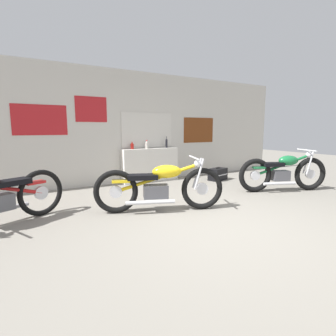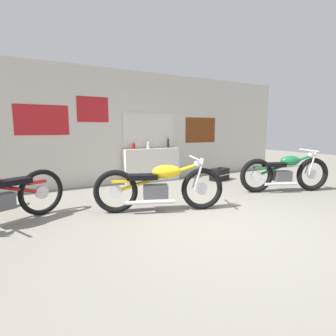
# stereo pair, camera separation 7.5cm
# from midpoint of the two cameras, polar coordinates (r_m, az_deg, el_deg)

# --- Properties ---
(ground_plane) EXTENTS (24.00, 24.00, 0.00)m
(ground_plane) POSITION_cam_midpoint_polar(r_m,az_deg,el_deg) (3.87, 11.05, -12.36)
(ground_plane) COLOR gray
(wall_back) EXTENTS (10.00, 0.07, 2.80)m
(wall_back) POSITION_cam_midpoint_polar(r_m,az_deg,el_deg) (6.77, -9.15, 8.67)
(wall_back) COLOR beige
(wall_back) RESTS_ON ground_plane
(sill_counter) EXTENTS (1.53, 0.28, 0.87)m
(sill_counter) POSITION_cam_midpoint_polar(r_m,az_deg,el_deg) (6.88, -4.22, 0.67)
(sill_counter) COLOR silver
(sill_counter) RESTS_ON ground_plane
(bottle_leftmost) EXTENTS (0.08, 0.08, 0.18)m
(bottle_leftmost) POSITION_cam_midpoint_polar(r_m,az_deg,el_deg) (6.65, -8.14, 4.79)
(bottle_leftmost) COLOR maroon
(bottle_leftmost) RESTS_ON sill_counter
(bottle_left_center) EXTENTS (0.08, 0.08, 0.22)m
(bottle_left_center) POSITION_cam_midpoint_polar(r_m,az_deg,el_deg) (6.77, -4.95, 5.05)
(bottle_left_center) COLOR #B7B2A8
(bottle_left_center) RESTS_ON sill_counter
(bottle_center) EXTENTS (0.06, 0.06, 0.30)m
(bottle_center) POSITION_cam_midpoint_polar(r_m,az_deg,el_deg) (7.04, -0.64, 5.51)
(bottle_center) COLOR black
(bottle_center) RESTS_ON sill_counter
(motorcycle_yellow) EXTENTS (2.05, 0.95, 0.91)m
(motorcycle_yellow) POSITION_cam_midpoint_polar(r_m,az_deg,el_deg) (4.35, -2.26, -3.93)
(motorcycle_yellow) COLOR black
(motorcycle_yellow) RESTS_ON ground_plane
(motorcycle_green) EXTENTS (1.94, 0.93, 0.92)m
(motorcycle_green) POSITION_cam_midpoint_polar(r_m,az_deg,el_deg) (6.28, 23.48, -0.80)
(motorcycle_green) COLOR black
(motorcycle_green) RESTS_ON ground_plane
(hard_case_black) EXTENTS (0.59, 0.44, 0.34)m
(hard_case_black) POSITION_cam_midpoint_polar(r_m,az_deg,el_deg) (7.18, 10.48, -1.33)
(hard_case_black) COLOR black
(hard_case_black) RESTS_ON ground_plane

